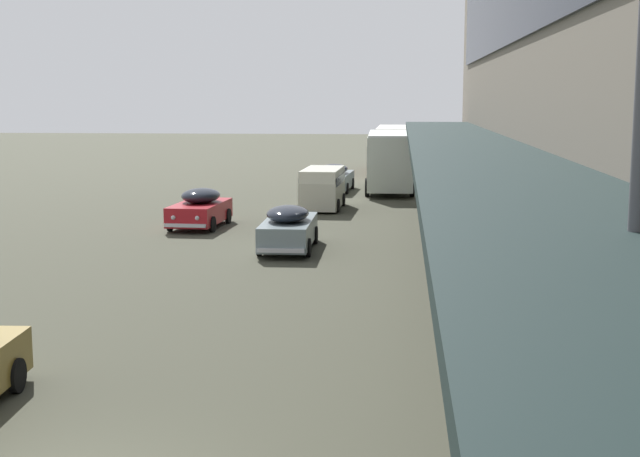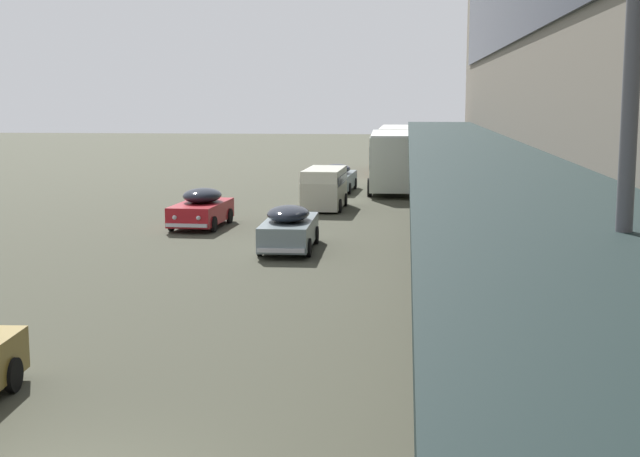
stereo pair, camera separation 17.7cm
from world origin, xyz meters
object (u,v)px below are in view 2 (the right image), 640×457
Objects in this scene: transit_bus_kerbside_front at (398,146)px; sedan_lead_near at (202,208)px; sedan_second_near at (337,178)px; pedestrian_at_kerb at (480,279)px; street_lamp at (605,228)px; transit_bus_kerbside_rear at (392,158)px; sedan_trailing_mid at (289,228)px; vw_van at (325,186)px.

sedan_lead_near is at bearing -105.43° from transit_bus_kerbside_front.
sedan_second_near is at bearing -103.63° from transit_bus_kerbside_front.
street_lamp is at bearing -89.20° from pedestrian_at_kerb.
transit_bus_kerbside_rear is at bearing 94.79° from pedestrian_at_kerb.
sedan_lead_near is at bearing 129.78° from sedan_trailing_mid.
transit_bus_kerbside_rear reaches higher than sedan_trailing_mid.
sedan_second_near is 15.32m from sedan_lead_near.
transit_bus_kerbside_front is 43.91m from pedestrian_at_kerb.
pedestrian_at_kerb is 0.27× the size of street_lamp.
street_lamp is (5.87, -42.06, 3.33)m from sedan_second_near.
sedan_trailing_mid is (-3.44, -33.51, -1.08)m from transit_bus_kerbside_front.
sedan_trailing_mid is at bearing -90.40° from sedan_second_near.
sedan_trailing_mid is at bearing -90.84° from vw_van.
sedan_second_near is 8.01m from vw_van.
sedan_lead_near reaches higher than sedan_trailing_mid.
sedan_second_near is 30.75m from pedestrian_at_kerb.
vw_van is at bearing -110.20° from transit_bus_kerbside_rear.
transit_bus_kerbside_front reaches higher than sedan_lead_near.
pedestrian_at_kerb is (2.40, -43.84, -0.69)m from transit_bus_kerbside_front.
transit_bus_kerbside_front is 1.50× the size of street_lamp.
sedan_second_near is at bearing 72.91° from sedan_lead_near.
transit_bus_kerbside_rear is 30.75m from pedestrian_at_kerb.
vw_van is at bearing 55.68° from sedan_lead_near.
transit_bus_kerbside_rear reaches higher than sedan_second_near.
transit_bus_kerbside_rear is 16.92m from sedan_lead_near.
transit_bus_kerbside_rear is 9.01m from vw_van.
vw_van is (-3.27, -21.62, -0.78)m from transit_bus_kerbside_front.
vw_van is (-3.10, -8.42, -0.83)m from transit_bus_kerbside_rear.
vw_van is 2.48× the size of pedestrian_at_kerb.
transit_bus_kerbside_front reaches higher than sedan_second_near.
transit_bus_kerbside_front is at bearing 76.37° from sedan_second_near.
street_lamp is at bearing -82.06° from sedan_second_near.
street_lamp reaches higher than sedan_trailing_mid.
sedan_lead_near is 18.62m from pedestrian_at_kerb.
sedan_trailing_mid reaches higher than sedan_second_near.
sedan_trailing_mid is 0.71× the size of street_lamp.
transit_bus_kerbside_rear is at bearing 80.85° from sedan_trailing_mid.
street_lamp reaches higher than sedan_lead_near.
pedestrian_at_kerb is at bearing 90.80° from street_lamp.
pedestrian_at_kerb reaches higher than vw_van.
sedan_trailing_mid is 23.21m from street_lamp.
vw_van is (0.17, 11.89, 0.31)m from sedan_trailing_mid.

